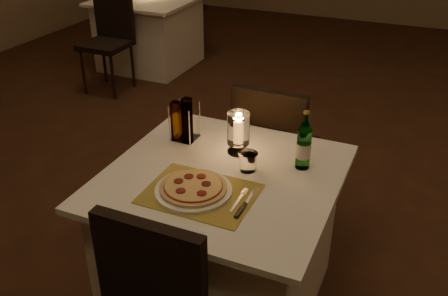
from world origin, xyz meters
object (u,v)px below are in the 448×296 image
at_px(plate, 193,190).
at_px(pizza, 193,187).
at_px(hurricane_candle, 238,130).
at_px(neighbor_table_left, 150,32).
at_px(main_table, 222,240).
at_px(water_bottle, 304,145).
at_px(chair_far, 273,142).
at_px(tumbler, 248,162).

relative_size(plate, pizza, 1.14).
distance_m(plate, hurricane_candle, 0.40).
relative_size(pizza, neighbor_table_left, 0.28).
relative_size(main_table, plate, 3.12).
relative_size(water_bottle, neighbor_table_left, 0.28).
xyz_separation_m(chair_far, neighbor_table_left, (-2.15, 2.19, -0.18)).
xyz_separation_m(tumbler, hurricane_candle, (-0.10, 0.14, 0.07)).
xyz_separation_m(main_table, pizza, (-0.05, -0.18, 0.39)).
distance_m(chair_far, pizza, 0.92).
height_order(pizza, water_bottle, water_bottle).
xyz_separation_m(main_table, hurricane_candle, (-0.01, 0.21, 0.48)).
xyz_separation_m(main_table, water_bottle, (0.30, 0.20, 0.48)).
relative_size(chair_far, water_bottle, 3.27).
height_order(main_table, chair_far, chair_far).
distance_m(chair_far, tumbler, 0.69).
xyz_separation_m(water_bottle, hurricane_candle, (-0.31, 0.01, 0.01)).
distance_m(main_table, tumbler, 0.43).
relative_size(water_bottle, hurricane_candle, 1.36).
bearing_deg(plate, pizza, 127.98).
distance_m(main_table, water_bottle, 0.60).
relative_size(chair_far, hurricane_candle, 4.44).
bearing_deg(neighbor_table_left, plate, -55.71).
distance_m(chair_far, water_bottle, 0.67).
bearing_deg(plate, main_table, 74.48).
xyz_separation_m(pizza, neighbor_table_left, (-2.10, 3.08, -0.39)).
height_order(chair_far, hurricane_candle, hurricane_candle).
height_order(main_table, water_bottle, water_bottle).
xyz_separation_m(main_table, tumbler, (0.09, 0.07, 0.41)).
xyz_separation_m(plate, neighbor_table_left, (-2.10, 3.08, -0.38)).
height_order(main_table, plate, plate).
xyz_separation_m(plate, water_bottle, (0.35, 0.38, 0.10)).
relative_size(plate, tumbler, 3.61).
relative_size(chair_far, neighbor_table_left, 0.90).
bearing_deg(tumbler, water_bottle, 30.63).
distance_m(main_table, pizza, 0.44).
bearing_deg(chair_far, pizza, -93.21).
distance_m(plate, tumbler, 0.29).
distance_m(plate, pizza, 0.02).
bearing_deg(tumbler, main_table, -142.13).
relative_size(main_table, chair_far, 1.11).
xyz_separation_m(chair_far, pizza, (-0.05, -0.89, 0.22)).
distance_m(pizza, tumbler, 0.29).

